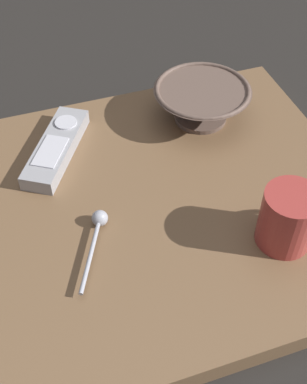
{
  "coord_description": "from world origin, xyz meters",
  "views": [
    {
      "loc": [
        0.49,
        -0.19,
        0.61
      ],
      "look_at": [
        0.0,
        -0.03,
        0.06
      ],
      "focal_mm": 47.84,
      "sensor_mm": 36.0,
      "label": 1
    }
  ],
  "objects": [
    {
      "name": "cereal_bowl",
      "position": [
        -0.16,
        0.12,
        0.07
      ],
      "size": [
        0.17,
        0.17,
        0.06
      ],
      "color": "brown",
      "rests_on": "table"
    },
    {
      "name": "ground_plane",
      "position": [
        0.0,
        0.0,
        0.0
      ],
      "size": [
        6.0,
        6.0,
        0.0
      ],
      "primitive_type": "plane",
      "color": "black"
    },
    {
      "name": "tv_remote_near",
      "position": [
        -0.15,
        -0.14,
        0.05
      ],
      "size": [
        0.18,
        0.14,
        0.03
      ],
      "color": "#9E9EA3",
      "rests_on": "table"
    },
    {
      "name": "table",
      "position": [
        0.0,
        0.0,
        0.02
      ],
      "size": [
        0.54,
        0.59,
        0.04
      ],
      "color": "brown",
      "rests_on": "ground"
    },
    {
      "name": "teaspoon",
      "position": [
        0.03,
        -0.12,
        0.05
      ],
      "size": [
        0.13,
        0.07,
        0.02
      ],
      "color": "#A3A5B2",
      "rests_on": "table"
    },
    {
      "name": "coffee_mug",
      "position": [
        0.13,
        0.12,
        0.08
      ],
      "size": [
        0.08,
        0.11,
        0.09
      ],
      "color": "#A53833",
      "rests_on": "table"
    }
  ]
}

